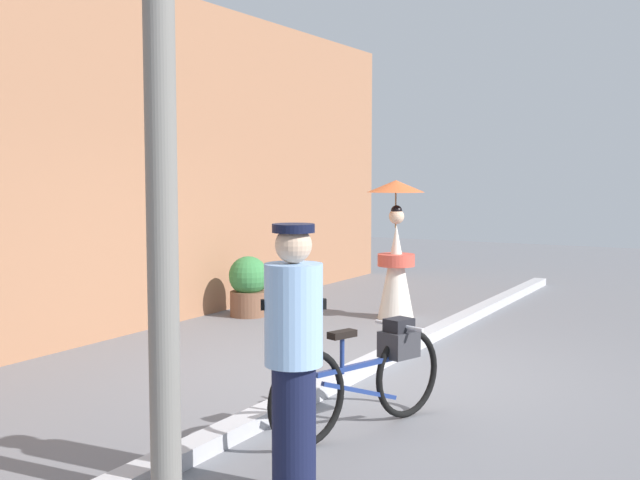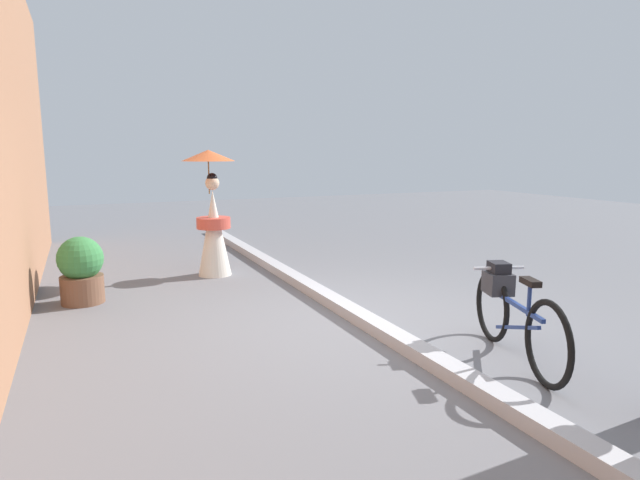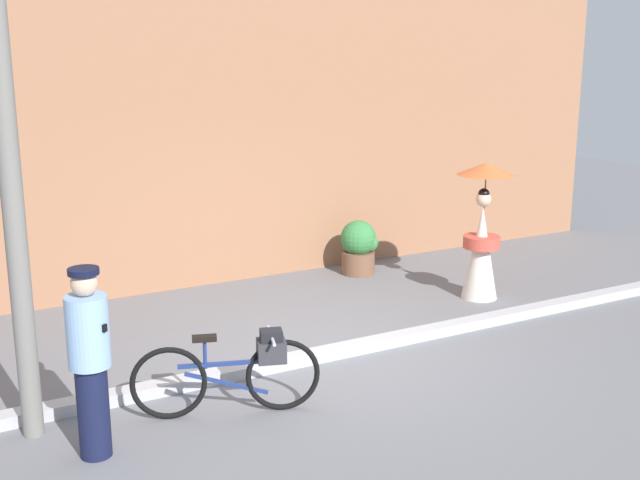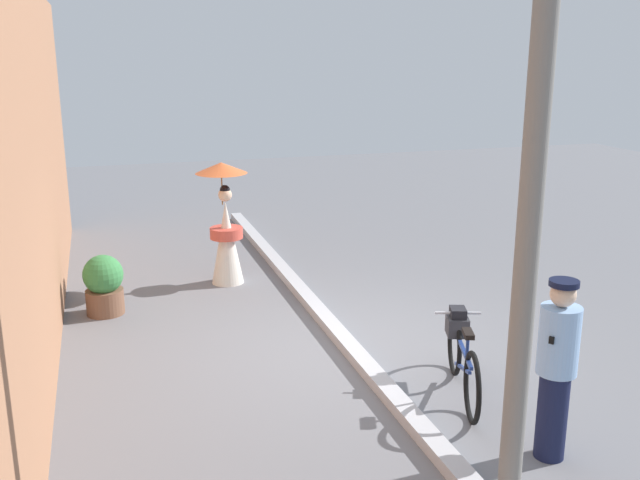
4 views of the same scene
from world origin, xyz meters
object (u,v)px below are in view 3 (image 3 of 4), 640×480
Objects in this scene: potted_plant_by_door at (359,246)px; utility_pole at (9,162)px; bicycle_near_officer at (237,370)px; person_with_parasol at (482,232)px; person_officer at (90,359)px.

utility_pole reaches higher than potted_plant_by_door.
person_with_parasol is (4.25, 1.67, 0.48)m from bicycle_near_officer.
utility_pole is (-1.73, 0.48, 1.98)m from bicycle_near_officer.
bicycle_near_officer is 4.59m from person_with_parasol.
potted_plant_by_door is (-0.82, 1.78, -0.49)m from person_with_parasol.
bicycle_near_officer is at bearing -15.60° from utility_pole.
utility_pole is (-5.98, -1.19, 1.50)m from person_with_parasol.
person_officer is at bearing -161.95° from person_with_parasol.
potted_plant_by_door is at bearing 29.88° from utility_pole.
potted_plant_by_door is at bearing 114.62° from person_with_parasol.
utility_pole is (-5.16, -2.97, 1.98)m from potted_plant_by_door.
bicycle_near_officer is 0.91× the size of person_with_parasol.
person_with_parasol is at bearing -65.38° from potted_plant_by_door.
bicycle_near_officer is at bearing -134.90° from potted_plant_by_door.
bicycle_near_officer is 1.41m from person_officer.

